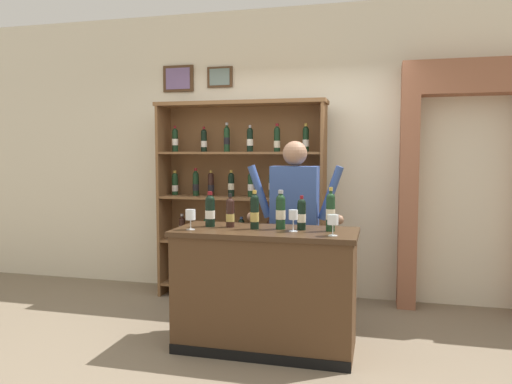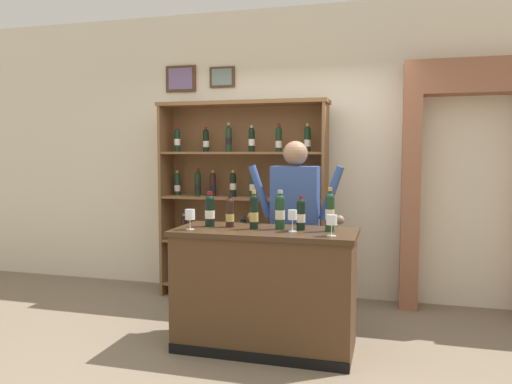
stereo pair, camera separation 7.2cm
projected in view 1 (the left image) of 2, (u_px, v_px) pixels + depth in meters
ground_plane at (253, 347)px, 4.03m from camera, size 14.00×14.00×0.02m
back_wall at (290, 153)px, 5.49m from camera, size 12.00×0.19×3.14m
wine_shelf at (242, 195)px, 5.31m from camera, size 1.83×0.38×2.11m
archway_doorway at (468, 171)px, 4.93m from camera, size 1.33×0.45×2.46m
tasting_counter at (266, 289)px, 3.96m from camera, size 1.45×0.64×0.97m
shopkeeper at (295, 212)px, 4.44m from camera, size 0.88×0.22×1.68m
tasting_bottle_riserva at (210, 210)px, 4.06m from camera, size 0.08×0.08×0.29m
tasting_bottle_prosecco at (230, 212)px, 4.03m from camera, size 0.07×0.07×0.28m
tasting_bottle_rosso at (255, 211)px, 3.93m from camera, size 0.07×0.07×0.31m
tasting_bottle_brunello at (281, 211)px, 3.93m from camera, size 0.08×0.08×0.31m
tasting_bottle_bianco at (302, 214)px, 3.89m from camera, size 0.07×0.07×0.27m
tasting_bottle_grappa at (331, 211)px, 3.83m from camera, size 0.07×0.07×0.34m
wine_glass_left at (333, 220)px, 3.61m from camera, size 0.08×0.08×0.16m
wine_glass_right at (191, 216)px, 3.90m from camera, size 0.08×0.08×0.16m
wine_glass_center at (293, 216)px, 3.81m from camera, size 0.07×0.07×0.17m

